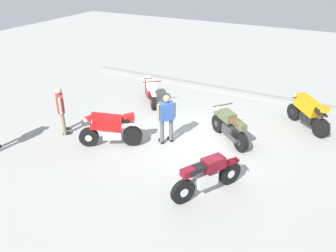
% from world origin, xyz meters
% --- Properties ---
extents(ground_plane, '(40.00, 40.00, 0.00)m').
position_xyz_m(ground_plane, '(0.00, 0.00, 0.00)').
color(ground_plane, '#9E9E99').
extents(curb_edge, '(14.00, 0.30, 0.15)m').
position_xyz_m(curb_edge, '(0.00, 4.60, 0.07)').
color(curb_edge, gray).
rests_on(curb_edge, ground).
extents(motorcycle_red_sportbike, '(1.78, 1.15, 1.14)m').
position_xyz_m(motorcycle_red_sportbike, '(-2.05, -1.47, 0.59)').
color(motorcycle_red_sportbike, black).
rests_on(motorcycle_red_sportbike, ground).
extents(motorcycle_maroon_cruiser, '(1.18, 1.85, 1.09)m').
position_xyz_m(motorcycle_maroon_cruiser, '(1.48, -2.30, 0.52)').
color(motorcycle_maroon_cruiser, black).
rests_on(motorcycle_maroon_cruiser, ground).
extents(motorcycle_cream_vintage, '(1.37, 1.60, 1.07)m').
position_xyz_m(motorcycle_cream_vintage, '(-2.66, 2.05, 0.49)').
color(motorcycle_cream_vintage, black).
rests_on(motorcycle_cream_vintage, ground).
extents(motorcycle_olive_vintage, '(1.60, 1.37, 1.07)m').
position_xyz_m(motorcycle_olive_vintage, '(1.12, 0.49, 0.49)').
color(motorcycle_olive_vintage, black).
rests_on(motorcycle_olive_vintage, ground).
extents(motorcycle_orange_sportbike, '(1.55, 1.48, 1.14)m').
position_xyz_m(motorcycle_orange_sportbike, '(3.18, 2.62, 0.59)').
color(motorcycle_orange_sportbike, black).
rests_on(motorcycle_orange_sportbike, ground).
extents(person_in_blue_shirt, '(0.50, 0.56, 1.61)m').
position_xyz_m(person_in_blue_shirt, '(-0.59, -0.51, 0.90)').
color(person_in_blue_shirt, '#59595B').
rests_on(person_in_blue_shirt, ground).
extents(person_in_red_shirt, '(0.54, 0.53, 1.60)m').
position_xyz_m(person_in_red_shirt, '(-3.93, -1.52, 0.90)').
color(person_in_red_shirt, gray).
rests_on(person_in_red_shirt, ground).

